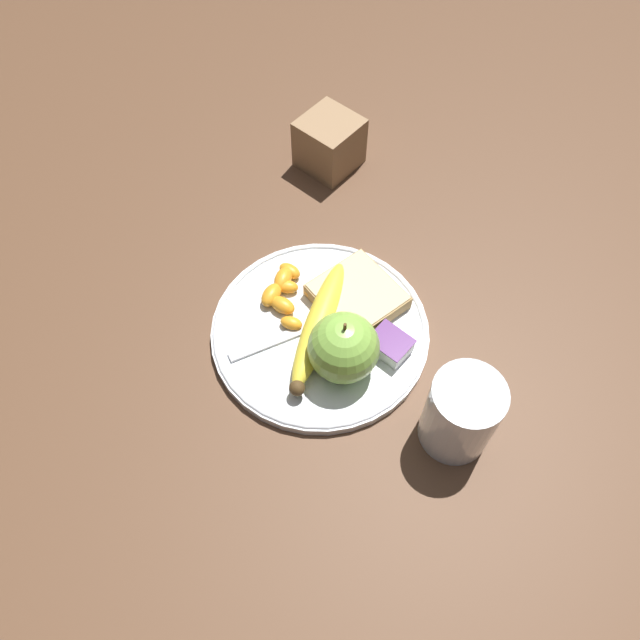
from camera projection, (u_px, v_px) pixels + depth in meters
name	position (u px, v px, depth m)	size (l,w,h in m)	color
ground_plane	(320.00, 334.00, 0.75)	(3.00, 3.00, 0.00)	brown
plate	(320.00, 331.00, 0.74)	(0.26, 0.26, 0.01)	silver
juice_glass	(459.00, 417.00, 0.64)	(0.08, 0.08, 0.10)	silver
apple	(344.00, 348.00, 0.68)	(0.08, 0.08, 0.09)	#84BC47
banana	(320.00, 327.00, 0.72)	(0.10, 0.18, 0.03)	yellow
bread_slice	(357.00, 296.00, 0.75)	(0.11, 0.11, 0.02)	#AB8751
fork	(307.00, 328.00, 0.74)	(0.09, 0.16, 0.00)	silver
jam_packet	(390.00, 345.00, 0.72)	(0.05, 0.04, 0.02)	white
orange_segment_0	(287.00, 287.00, 0.76)	(0.03, 0.03, 0.02)	orange
orange_segment_1	(283.00, 279.00, 0.77)	(0.03, 0.04, 0.02)	orange
orange_segment_2	(290.00, 271.00, 0.77)	(0.03, 0.02, 0.02)	orange
orange_segment_3	(291.00, 323.00, 0.73)	(0.03, 0.03, 0.02)	orange
orange_segment_4	(283.00, 305.00, 0.75)	(0.04, 0.02, 0.02)	orange
orange_segment_5	(316.00, 293.00, 0.76)	(0.03, 0.03, 0.02)	orange
orange_segment_6	(271.00, 295.00, 0.75)	(0.03, 0.04, 0.02)	orange
condiment_caddy	(329.00, 143.00, 0.87)	(0.08, 0.08, 0.07)	#93704C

